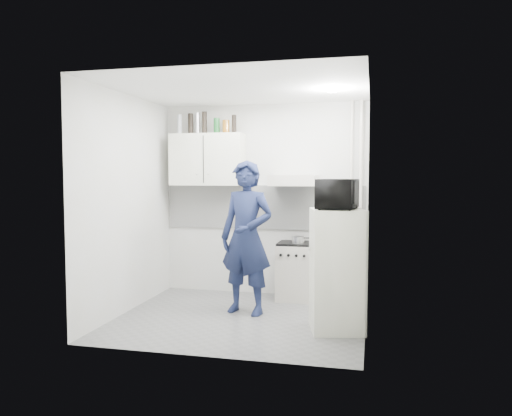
# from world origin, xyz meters

# --- Properties ---
(floor) EXTENTS (2.80, 2.80, 0.00)m
(floor) POSITION_xyz_m (0.00, 0.00, 0.00)
(floor) COLOR #616161
(floor) RESTS_ON ground
(ceiling) EXTENTS (2.80, 2.80, 0.00)m
(ceiling) POSITION_xyz_m (0.00, 0.00, 2.60)
(ceiling) COLOR white
(ceiling) RESTS_ON wall_back
(wall_back) EXTENTS (2.80, 0.00, 2.80)m
(wall_back) POSITION_xyz_m (0.00, 1.25, 1.30)
(wall_back) COLOR silver
(wall_back) RESTS_ON floor
(wall_left) EXTENTS (0.00, 2.60, 2.60)m
(wall_left) POSITION_xyz_m (-1.40, 0.00, 1.30)
(wall_left) COLOR silver
(wall_left) RESTS_ON floor
(wall_right) EXTENTS (0.00, 2.60, 2.60)m
(wall_right) POSITION_xyz_m (1.40, 0.00, 1.30)
(wall_right) COLOR silver
(wall_right) RESTS_ON floor
(person) EXTENTS (0.74, 0.58, 1.81)m
(person) POSITION_xyz_m (0.01, 0.23, 0.91)
(person) COLOR #151D3D
(person) RESTS_ON floor
(stove) EXTENTS (0.46, 0.46, 0.73)m
(stove) POSITION_xyz_m (0.48, 1.00, 0.37)
(stove) COLOR beige
(stove) RESTS_ON floor
(fridge) EXTENTS (0.64, 0.64, 1.29)m
(fridge) POSITION_xyz_m (1.10, -0.19, 0.64)
(fridge) COLOR white
(fridge) RESTS_ON floor
(stove_top) EXTENTS (0.44, 0.44, 0.03)m
(stove_top) POSITION_xyz_m (0.48, 1.00, 0.75)
(stove_top) COLOR black
(stove_top) RESTS_ON stove
(saucepan) EXTENTS (0.16, 0.16, 0.09)m
(saucepan) POSITION_xyz_m (0.52, 0.92, 0.80)
(saucepan) COLOR silver
(saucepan) RESTS_ON stove_top
(microwave) EXTENTS (0.59, 0.43, 0.31)m
(microwave) POSITION_xyz_m (1.10, -0.19, 1.44)
(microwave) COLOR black
(microwave) RESTS_ON fridge
(bottle_a) EXTENTS (0.06, 0.06, 0.27)m
(bottle_a) POSITION_xyz_m (-1.16, 1.07, 2.33)
(bottle_a) COLOR #B2B7BC
(bottle_a) RESTS_ON upper_cabinet
(bottle_b) EXTENTS (0.07, 0.07, 0.28)m
(bottle_b) POSITION_xyz_m (-0.99, 1.07, 2.34)
(bottle_b) COLOR black
(bottle_b) RESTS_ON upper_cabinet
(bottle_c) EXTENTS (0.07, 0.07, 0.28)m
(bottle_c) POSITION_xyz_m (-0.89, 1.07, 2.34)
(bottle_c) COLOR silver
(bottle_c) RESTS_ON upper_cabinet
(bottle_d) EXTENTS (0.07, 0.07, 0.30)m
(bottle_d) POSITION_xyz_m (-0.79, 1.07, 2.35)
(bottle_d) COLOR black
(bottle_d) RESTS_ON upper_cabinet
(canister_a) EXTENTS (0.08, 0.08, 0.21)m
(canister_a) POSITION_xyz_m (-0.62, 1.07, 2.30)
(canister_a) COLOR #144C1E
(canister_a) RESTS_ON upper_cabinet
(canister_b) EXTENTS (0.09, 0.09, 0.18)m
(canister_b) POSITION_xyz_m (-0.49, 1.07, 2.29)
(canister_b) COLOR brown
(canister_b) RESTS_ON upper_cabinet
(bottle_e) EXTENTS (0.06, 0.06, 0.25)m
(bottle_e) POSITION_xyz_m (-0.37, 1.07, 2.32)
(bottle_e) COLOR black
(bottle_e) RESTS_ON upper_cabinet
(upper_cabinet) EXTENTS (1.00, 0.35, 0.70)m
(upper_cabinet) POSITION_xyz_m (-0.75, 1.07, 1.85)
(upper_cabinet) COLOR white
(upper_cabinet) RESTS_ON wall_back
(range_hood) EXTENTS (0.60, 0.50, 0.14)m
(range_hood) POSITION_xyz_m (0.45, 1.00, 1.57)
(range_hood) COLOR beige
(range_hood) RESTS_ON wall_back
(backsplash) EXTENTS (2.74, 0.03, 0.60)m
(backsplash) POSITION_xyz_m (0.00, 1.24, 1.20)
(backsplash) COLOR white
(backsplash) RESTS_ON wall_back
(pipe_a) EXTENTS (0.05, 0.05, 2.60)m
(pipe_a) POSITION_xyz_m (1.30, 1.17, 1.30)
(pipe_a) COLOR beige
(pipe_a) RESTS_ON floor
(pipe_b) EXTENTS (0.04, 0.04, 2.60)m
(pipe_b) POSITION_xyz_m (1.18, 1.17, 1.30)
(pipe_b) COLOR beige
(pipe_b) RESTS_ON floor
(ceiling_spot_fixture) EXTENTS (0.10, 0.10, 0.02)m
(ceiling_spot_fixture) POSITION_xyz_m (1.00, 0.20, 2.57)
(ceiling_spot_fixture) COLOR white
(ceiling_spot_fixture) RESTS_ON ceiling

